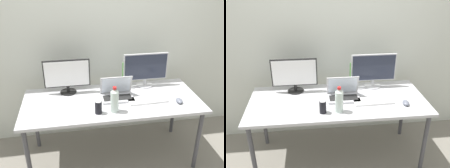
% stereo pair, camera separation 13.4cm
% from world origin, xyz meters
% --- Properties ---
extents(ground_plane, '(16.00, 16.00, 0.00)m').
position_xyz_m(ground_plane, '(0.00, 0.00, 0.00)').
color(ground_plane, gray).
extents(wall_back, '(7.00, 0.08, 2.60)m').
position_xyz_m(wall_back, '(0.00, 0.59, 1.30)').
color(wall_back, silver).
rests_on(wall_back, ground).
extents(work_desk, '(1.81, 0.77, 0.74)m').
position_xyz_m(work_desk, '(0.00, 0.00, 0.68)').
color(work_desk, '#424247').
rests_on(work_desk, ground).
extents(monitor_left, '(0.48, 0.17, 0.37)m').
position_xyz_m(monitor_left, '(-0.44, 0.24, 0.94)').
color(monitor_left, black).
rests_on(monitor_left, work_desk).
extents(monitor_center, '(0.50, 0.18, 0.38)m').
position_xyz_m(monitor_center, '(0.43, 0.27, 0.95)').
color(monitor_center, silver).
rests_on(monitor_center, work_desk).
extents(laptop_silver, '(0.33, 0.22, 0.23)m').
position_xyz_m(laptop_silver, '(0.06, 0.04, 0.79)').
color(laptop_silver, '#B7B7BC').
rests_on(laptop_silver, work_desk).
extents(keyboard_main, '(0.41, 0.16, 0.02)m').
position_xyz_m(keyboard_main, '(0.35, -0.08, 0.75)').
color(keyboard_main, white).
rests_on(keyboard_main, work_desk).
extents(mouse_by_keyboard, '(0.07, 0.11, 0.04)m').
position_xyz_m(mouse_by_keyboard, '(0.66, -0.17, 0.76)').
color(mouse_by_keyboard, slate).
rests_on(mouse_by_keyboard, work_desk).
extents(water_bottle, '(0.08, 0.08, 0.26)m').
position_xyz_m(water_bottle, '(-0.01, -0.22, 0.86)').
color(water_bottle, silver).
rests_on(water_bottle, work_desk).
extents(soda_can_near_keyboard, '(0.07, 0.07, 0.13)m').
position_xyz_m(soda_can_near_keyboard, '(-0.17, -0.23, 0.80)').
color(soda_can_near_keyboard, black).
rests_on(soda_can_near_keyboard, work_desk).
extents(bamboo_vase, '(0.08, 0.08, 0.30)m').
position_xyz_m(bamboo_vase, '(0.16, 0.25, 0.81)').
color(bamboo_vase, '#B2D1B7').
rests_on(bamboo_vase, work_desk).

